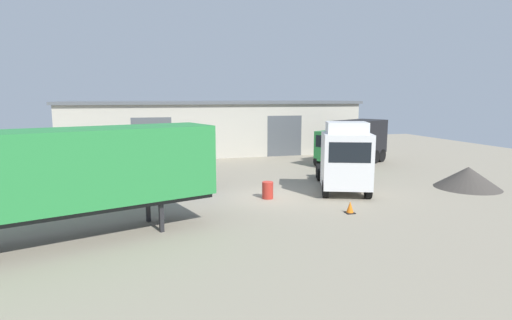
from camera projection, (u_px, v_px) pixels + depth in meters
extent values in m
plane|color=gray|center=(270.00, 197.00, 21.04)|extent=(60.00, 60.00, 0.00)
cube|color=#B7B2A3|center=(213.00, 128.00, 37.84)|extent=(26.08, 8.05, 4.62)
cube|color=#565B60|center=(213.00, 102.00, 37.46)|extent=(26.58, 8.55, 0.25)
cube|color=#4C5156|center=(152.00, 140.00, 32.61)|extent=(3.20, 0.08, 3.60)
cube|color=#4C5156|center=(284.00, 136.00, 35.63)|extent=(3.20, 0.08, 3.60)
cube|color=silver|center=(346.00, 160.00, 21.22)|extent=(3.18, 3.12, 2.88)
cube|color=silver|center=(347.00, 128.00, 21.15)|extent=(2.55, 2.30, 0.60)
cube|color=black|center=(350.00, 153.00, 19.98)|extent=(2.00, 0.80, 1.04)
cube|color=#232326|center=(338.00, 173.00, 24.57)|extent=(3.25, 4.42, 0.24)
cylinder|color=#B2B2B7|center=(356.00, 178.00, 23.92)|extent=(0.91, 1.23, 0.56)
cylinder|color=black|center=(368.00, 190.00, 20.77)|extent=(0.60, 0.98, 0.93)
cylinder|color=black|center=(326.00, 189.00, 20.95)|extent=(0.60, 0.98, 0.93)
cylinder|color=black|center=(355.00, 174.00, 25.07)|extent=(0.60, 0.98, 0.93)
cylinder|color=black|center=(319.00, 173.00, 25.26)|extent=(0.60, 0.98, 0.93)
cylinder|color=black|center=(353.00, 171.00, 25.96)|extent=(0.60, 0.98, 0.93)
cylinder|color=black|center=(318.00, 171.00, 26.14)|extent=(0.60, 0.98, 0.93)
cube|color=#28843D|center=(61.00, 169.00, 14.11)|extent=(11.26, 5.75, 2.76)
cube|color=#232326|center=(64.00, 210.00, 14.34)|extent=(11.03, 5.04, 0.24)
cube|color=#232326|center=(148.00, 209.00, 16.90)|extent=(0.20, 0.20, 1.11)
cube|color=#232326|center=(161.00, 218.00, 15.58)|extent=(0.20, 0.20, 1.11)
cube|color=#2347A3|center=(186.00, 163.00, 22.27)|extent=(2.93, 2.64, 2.20)
cube|color=black|center=(193.00, 158.00, 21.48)|extent=(1.91, 0.81, 0.88)
cube|color=gray|center=(159.00, 149.00, 25.12)|extent=(4.22, 5.97, 2.56)
cylinder|color=black|center=(206.00, 181.00, 22.71)|extent=(0.63, 1.01, 0.97)
cylinder|color=black|center=(172.00, 186.00, 21.47)|extent=(0.63, 1.01, 0.97)
cylinder|color=black|center=(167.00, 168.00, 26.88)|extent=(0.63, 1.01, 0.97)
cylinder|color=black|center=(137.00, 172.00, 25.64)|extent=(0.63, 1.01, 0.97)
cylinder|color=black|center=(161.00, 166.00, 27.67)|extent=(0.63, 1.01, 0.97)
cylinder|color=black|center=(131.00, 169.00, 26.43)|extent=(0.63, 1.01, 0.97)
cube|color=#28843D|center=(335.00, 146.00, 29.52)|extent=(2.82, 3.02, 2.20)
cube|color=black|center=(327.00, 142.00, 28.82)|extent=(1.04, 1.80, 0.88)
cube|color=black|center=(359.00, 137.00, 31.74)|extent=(5.31, 4.39, 2.64)
cylinder|color=black|center=(343.00, 163.00, 28.64)|extent=(1.08, 0.78, 1.06)
cylinder|color=black|center=(319.00, 160.00, 30.12)|extent=(1.08, 0.78, 1.06)
cylinder|color=black|center=(375.00, 157.00, 31.77)|extent=(1.08, 0.78, 1.06)
cylinder|color=black|center=(352.00, 154.00, 33.26)|extent=(1.08, 0.78, 1.06)
cylinder|color=black|center=(381.00, 155.00, 32.46)|extent=(1.08, 0.78, 1.06)
cylinder|color=black|center=(358.00, 153.00, 33.95)|extent=(1.08, 0.78, 1.06)
cone|color=#423D38|center=(468.00, 177.00, 23.13)|extent=(3.67, 3.67, 1.24)
cylinder|color=#B22D23|center=(268.00, 190.00, 20.75)|extent=(0.58, 0.58, 0.88)
cube|color=black|center=(350.00, 213.00, 18.18)|extent=(0.40, 0.40, 0.04)
cone|color=orange|center=(350.00, 207.00, 18.14)|extent=(0.36, 0.36, 0.55)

